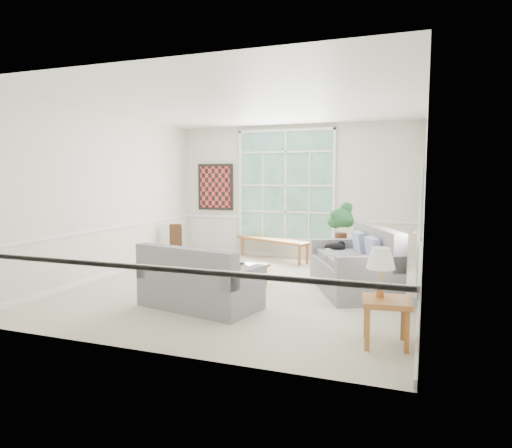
% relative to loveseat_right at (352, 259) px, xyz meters
% --- Properties ---
extents(floor, '(5.50, 6.00, 0.01)m').
position_rel_loveseat_right_xyz_m(floor, '(-1.70, -0.35, -0.53)').
color(floor, beige).
rests_on(floor, ground).
extents(ceiling, '(5.50, 6.00, 0.02)m').
position_rel_loveseat_right_xyz_m(ceiling, '(-1.70, -0.35, 2.48)').
color(ceiling, white).
rests_on(ceiling, ground).
extents(wall_back, '(5.50, 0.02, 3.00)m').
position_rel_loveseat_right_xyz_m(wall_back, '(-1.70, 2.65, 0.98)').
color(wall_back, silver).
rests_on(wall_back, ground).
extents(wall_front, '(5.50, 0.02, 3.00)m').
position_rel_loveseat_right_xyz_m(wall_front, '(-1.70, -3.35, 0.98)').
color(wall_front, silver).
rests_on(wall_front, ground).
extents(wall_left, '(0.02, 6.00, 3.00)m').
position_rel_loveseat_right_xyz_m(wall_left, '(-4.45, -0.35, 0.98)').
color(wall_left, silver).
rests_on(wall_left, ground).
extents(wall_right, '(0.02, 6.00, 3.00)m').
position_rel_loveseat_right_xyz_m(wall_right, '(1.05, -0.35, 0.98)').
color(wall_right, silver).
rests_on(wall_right, ground).
extents(window_back, '(2.30, 0.08, 2.40)m').
position_rel_loveseat_right_xyz_m(window_back, '(-1.90, 2.61, 1.13)').
color(window_back, white).
rests_on(window_back, wall_back).
extents(entry_door, '(0.08, 0.90, 2.10)m').
position_rel_loveseat_right_xyz_m(entry_door, '(1.01, 0.25, 0.53)').
color(entry_door, white).
rests_on(entry_door, floor).
extents(door_sidelight, '(0.08, 0.26, 1.90)m').
position_rel_loveseat_right_xyz_m(door_sidelight, '(1.01, -0.38, 0.63)').
color(door_sidelight, white).
rests_on(door_sidelight, wall_right).
extents(wall_art, '(0.90, 0.06, 1.10)m').
position_rel_loveseat_right_xyz_m(wall_art, '(-3.65, 2.60, 1.08)').
color(wall_art, maroon).
rests_on(wall_art, wall_back).
extents(wall_frame_near, '(0.04, 0.26, 0.32)m').
position_rel_loveseat_right_xyz_m(wall_frame_near, '(1.01, 1.40, 1.03)').
color(wall_frame_near, black).
rests_on(wall_frame_near, wall_right).
extents(wall_frame_far, '(0.04, 0.26, 0.32)m').
position_rel_loveseat_right_xyz_m(wall_frame_far, '(1.01, 1.80, 1.03)').
color(wall_frame_far, black).
rests_on(wall_frame_far, wall_right).
extents(loveseat_right, '(1.71, 2.17, 1.05)m').
position_rel_loveseat_right_xyz_m(loveseat_right, '(0.00, 0.00, 0.00)').
color(loveseat_right, gray).
rests_on(loveseat_right, floor).
extents(loveseat_front, '(1.79, 1.18, 0.89)m').
position_rel_loveseat_right_xyz_m(loveseat_front, '(-1.88, -1.66, -0.08)').
color(loveseat_front, gray).
rests_on(loveseat_front, floor).
extents(coffee_table, '(0.99, 0.55, 0.36)m').
position_rel_loveseat_right_xyz_m(coffee_table, '(-1.88, -0.26, -0.34)').
color(coffee_table, '#A5622B').
rests_on(coffee_table, floor).
extents(pewter_bowl, '(0.29, 0.29, 0.07)m').
position_rel_loveseat_right_xyz_m(pewter_bowl, '(-1.86, -0.27, -0.12)').
color(pewter_bowl, '#9A9AA0').
rests_on(pewter_bowl, coffee_table).
extents(window_bench, '(1.94, 1.17, 0.46)m').
position_rel_loveseat_right_xyz_m(window_bench, '(-2.09, 2.28, -0.29)').
color(window_bench, '#A5622B').
rests_on(window_bench, floor).
extents(end_table, '(0.69, 0.69, 0.55)m').
position_rel_loveseat_right_xyz_m(end_table, '(-0.41, 1.45, -0.25)').
color(end_table, '#A5622B').
rests_on(end_table, floor).
extents(houseplant, '(0.66, 0.66, 0.82)m').
position_rel_loveseat_right_xyz_m(houseplant, '(-0.44, 1.46, 0.44)').
color(houseplant, '#235A2D').
rests_on(houseplant, end_table).
extents(side_table, '(0.57, 0.57, 0.52)m').
position_rel_loveseat_right_xyz_m(side_table, '(0.70, -2.28, -0.26)').
color(side_table, '#A5622B').
rests_on(side_table, floor).
extents(table_lamp, '(0.35, 0.35, 0.55)m').
position_rel_loveseat_right_xyz_m(table_lamp, '(0.62, -2.20, 0.27)').
color(table_lamp, white).
rests_on(table_lamp, side_table).
extents(pet_bed, '(0.59, 0.59, 0.13)m').
position_rel_loveseat_right_xyz_m(pet_bed, '(-2.95, 1.89, -0.46)').
color(pet_bed, slate).
rests_on(pet_bed, floor).
extents(floor_speaker, '(0.31, 0.28, 0.80)m').
position_rel_loveseat_right_xyz_m(floor_speaker, '(-4.10, 1.47, -0.12)').
color(floor_speaker, '#3D2212').
rests_on(floor_speaker, floor).
extents(cat, '(0.44, 0.44, 0.17)m').
position_rel_loveseat_right_xyz_m(cat, '(-0.39, 0.57, 0.10)').
color(cat, black).
rests_on(cat, loveseat_right).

